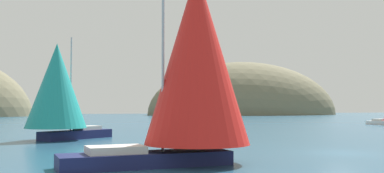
# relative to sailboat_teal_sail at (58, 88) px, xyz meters

# --- Properties ---
(ground_plane) EXTENTS (360.00, 360.00, 0.00)m
(ground_plane) POSITION_rel_sailboat_teal_sail_xyz_m (16.43, -17.05, -4.55)
(ground_plane) COLOR navy
(headland_right) EXTENTS (79.59, 44.00, 42.06)m
(headland_right) POSITION_rel_sailboat_teal_sail_xyz_m (76.43, 117.95, -4.55)
(headland_right) COLOR #6B664C
(headland_right) RESTS_ON ground_plane
(sailboat_teal_sail) EXTENTS (9.04, 8.09, 9.26)m
(sailboat_teal_sail) POSITION_rel_sailboat_teal_sail_xyz_m (0.00, 0.00, 0.00)
(sailboat_teal_sail) COLOR #191E4C
(sailboat_teal_sail) RESTS_ON ground_plane
(sailboat_red_spinnaker) EXTENTS (9.81, 5.75, 11.90)m
(sailboat_red_spinnaker) POSITION_rel_sailboat_teal_sail_xyz_m (5.96, -19.02, 0.70)
(sailboat_red_spinnaker) COLOR #191E4C
(sailboat_red_spinnaker) RESTS_ON ground_plane
(sailboat_yellow_sail) EXTENTS (5.69, 8.77, 9.66)m
(sailboat_yellow_sail) POSITION_rel_sailboat_teal_sail_xyz_m (17.82, 17.34, -0.17)
(sailboat_yellow_sail) COLOR navy
(sailboat_yellow_sail) RESTS_ON ground_plane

